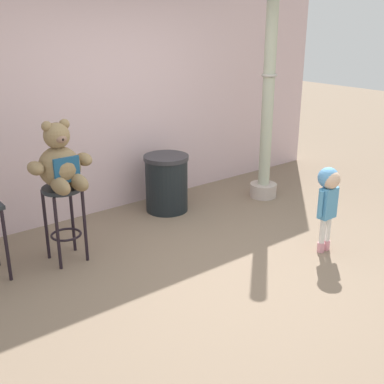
% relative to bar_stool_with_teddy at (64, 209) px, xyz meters
% --- Properties ---
extents(ground_plane, '(24.00, 24.00, 0.00)m').
position_rel_bar_stool_with_teddy_xyz_m(ground_plane, '(1.12, -1.18, -0.54)').
color(ground_plane, '#7D6955').
extents(building_wall, '(6.90, 0.30, 3.17)m').
position_rel_bar_stool_with_teddy_xyz_m(building_wall, '(1.12, 1.09, 1.04)').
color(building_wall, beige).
rests_on(building_wall, ground_plane).
extents(bar_stool_with_teddy, '(0.37, 0.37, 0.77)m').
position_rel_bar_stool_with_teddy_xyz_m(bar_stool_with_teddy, '(0.00, 0.00, 0.00)').
color(bar_stool_with_teddy, '#21262A').
rests_on(bar_stool_with_teddy, ground_plane).
extents(teddy_bear, '(0.61, 0.55, 0.64)m').
position_rel_bar_stool_with_teddy_xyz_m(teddy_bear, '(0.00, -0.03, 0.46)').
color(teddy_bear, olive).
rests_on(teddy_bear, bar_stool_with_teddy).
extents(child_walking, '(0.28, 0.23, 0.89)m').
position_rel_bar_stool_with_teddy_xyz_m(child_walking, '(2.16, -1.45, 0.11)').
color(child_walking, pink).
rests_on(child_walking, ground_plane).
extents(trash_bin, '(0.55, 0.55, 0.71)m').
position_rel_bar_stool_with_teddy_xyz_m(trash_bin, '(1.54, 0.47, -0.19)').
color(trash_bin, black).
rests_on(trash_bin, ground_plane).
extents(lamppost, '(0.36, 0.36, 2.77)m').
position_rel_bar_stool_with_teddy_xyz_m(lamppost, '(2.84, 0.06, 0.55)').
color(lamppost, '#B6A69C').
rests_on(lamppost, ground_plane).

